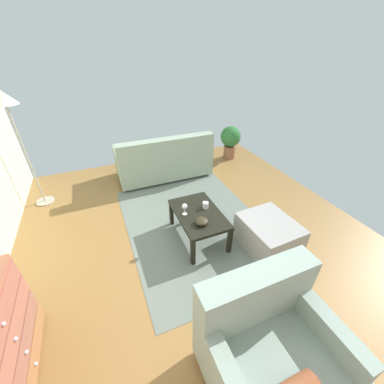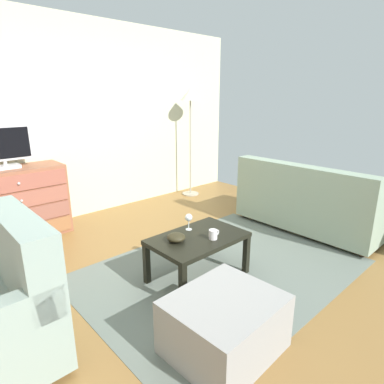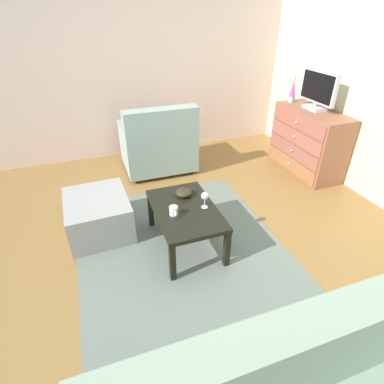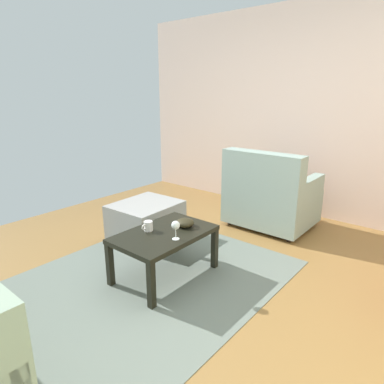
{
  "view_description": "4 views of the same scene",
  "coord_description": "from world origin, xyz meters",
  "px_view_note": "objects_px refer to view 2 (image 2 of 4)",
  "views": [
    {
      "loc": [
        -2.25,
        0.87,
        2.29
      ],
      "look_at": [
        -0.15,
        -0.01,
        0.82
      ],
      "focal_mm": 22.19,
      "sensor_mm": 36.0,
      "label": 1
    },
    {
      "loc": [
        -1.9,
        -2.06,
        1.62
      ],
      "look_at": [
        -0.15,
        -0.16,
        0.86
      ],
      "focal_mm": 30.14,
      "sensor_mm": 36.0,
      "label": 2
    },
    {
      "loc": [
        2.11,
        -0.84,
        1.99
      ],
      "look_at": [
        0.21,
        -0.16,
        0.75
      ],
      "focal_mm": 28.34,
      "sensor_mm": 36.0,
      "label": 3
    },
    {
      "loc": [
        1.83,
        1.73,
        1.56
      ],
      "look_at": [
        -0.13,
        0.11,
        0.8
      ],
      "focal_mm": 31.46,
      "sensor_mm": 36.0,
      "label": 4
    }
  ],
  "objects_px": {
    "couch_large": "(309,203)",
    "ottoman": "(224,324)",
    "dresser": "(17,204)",
    "bowl_decorative": "(176,237)",
    "wine_glass": "(189,218)",
    "coffee_table": "(198,242)",
    "mug": "(213,234)",
    "standing_lamp": "(190,105)",
    "tv": "(2,147)"
  },
  "relations": [
    {
      "from": "couch_large",
      "to": "ottoman",
      "type": "xyz_separation_m",
      "value": [
        -2.33,
        -0.67,
        -0.14
      ]
    },
    {
      "from": "dresser",
      "to": "bowl_decorative",
      "type": "distance_m",
      "value": 2.15
    },
    {
      "from": "wine_glass",
      "to": "coffee_table",
      "type": "bearing_deg",
      "value": -104.14
    },
    {
      "from": "mug",
      "to": "ottoman",
      "type": "bearing_deg",
      "value": -130.94
    },
    {
      "from": "couch_large",
      "to": "standing_lamp",
      "type": "bearing_deg",
      "value": 92.46
    },
    {
      "from": "mug",
      "to": "bowl_decorative",
      "type": "distance_m",
      "value": 0.33
    },
    {
      "from": "tv",
      "to": "couch_large",
      "type": "bearing_deg",
      "value": -37.8
    },
    {
      "from": "couch_large",
      "to": "wine_glass",
      "type": "bearing_deg",
      "value": 171.5
    },
    {
      "from": "dresser",
      "to": "coffee_table",
      "type": "xyz_separation_m",
      "value": [
        0.94,
        -2.07,
        -0.06
      ]
    },
    {
      "from": "ottoman",
      "to": "standing_lamp",
      "type": "height_order",
      "value": "standing_lamp"
    },
    {
      "from": "coffee_table",
      "to": "wine_glass",
      "type": "xyz_separation_m",
      "value": [
        0.04,
        0.17,
        0.17
      ]
    },
    {
      "from": "dresser",
      "to": "coffee_table",
      "type": "bearing_deg",
      "value": -65.52
    },
    {
      "from": "dresser",
      "to": "couch_large",
      "type": "relative_size",
      "value": 0.63
    },
    {
      "from": "tv",
      "to": "mug",
      "type": "bearing_deg",
      "value": -64.75
    },
    {
      "from": "bowl_decorative",
      "to": "tv",
      "type": "bearing_deg",
      "value": 110.83
    },
    {
      "from": "dresser",
      "to": "mug",
      "type": "height_order",
      "value": "dresser"
    },
    {
      "from": "coffee_table",
      "to": "couch_large",
      "type": "height_order",
      "value": "couch_large"
    },
    {
      "from": "bowl_decorative",
      "to": "ottoman",
      "type": "relative_size",
      "value": 0.23
    },
    {
      "from": "dresser",
      "to": "wine_glass",
      "type": "height_order",
      "value": "dresser"
    },
    {
      "from": "couch_large",
      "to": "ottoman",
      "type": "bearing_deg",
      "value": -164.0
    },
    {
      "from": "ottoman",
      "to": "mug",
      "type": "bearing_deg",
      "value": 49.06
    },
    {
      "from": "couch_large",
      "to": "standing_lamp",
      "type": "relative_size",
      "value": 1.0
    },
    {
      "from": "standing_lamp",
      "to": "coffee_table",
      "type": "bearing_deg",
      "value": -130.85
    },
    {
      "from": "mug",
      "to": "ottoman",
      "type": "relative_size",
      "value": 0.16
    },
    {
      "from": "dresser",
      "to": "coffee_table",
      "type": "relative_size",
      "value": 1.27
    },
    {
      "from": "dresser",
      "to": "mug",
      "type": "xyz_separation_m",
      "value": [
        1.01,
        -2.2,
        0.04
      ]
    },
    {
      "from": "tv",
      "to": "standing_lamp",
      "type": "distance_m",
      "value": 2.76
    },
    {
      "from": "mug",
      "to": "wine_glass",
      "type": "bearing_deg",
      "value": 94.11
    },
    {
      "from": "tv",
      "to": "wine_glass",
      "type": "relative_size",
      "value": 3.82
    },
    {
      "from": "wine_glass",
      "to": "mug",
      "type": "height_order",
      "value": "wine_glass"
    },
    {
      "from": "coffee_table",
      "to": "ottoman",
      "type": "xyz_separation_m",
      "value": [
        -0.49,
        -0.76,
        -0.17
      ]
    },
    {
      "from": "coffee_table",
      "to": "mug",
      "type": "xyz_separation_m",
      "value": [
        0.07,
        -0.13,
        0.1
      ]
    },
    {
      "from": "tv",
      "to": "bowl_decorative",
      "type": "bearing_deg",
      "value": -69.17
    },
    {
      "from": "mug",
      "to": "dresser",
      "type": "bearing_deg",
      "value": 114.64
    },
    {
      "from": "dresser",
      "to": "wine_glass",
      "type": "xyz_separation_m",
      "value": [
        0.99,
        -1.9,
        0.11
      ]
    },
    {
      "from": "coffee_table",
      "to": "mug",
      "type": "bearing_deg",
      "value": -62.79
    },
    {
      "from": "ottoman",
      "to": "wine_glass",
      "type": "bearing_deg",
      "value": 60.49
    },
    {
      "from": "mug",
      "to": "bowl_decorative",
      "type": "relative_size",
      "value": 0.71
    },
    {
      "from": "tv",
      "to": "mug",
      "type": "relative_size",
      "value": 5.26
    },
    {
      "from": "dresser",
      "to": "ottoman",
      "type": "relative_size",
      "value": 1.55
    },
    {
      "from": "dresser",
      "to": "ottoman",
      "type": "bearing_deg",
      "value": -80.84
    },
    {
      "from": "wine_glass",
      "to": "couch_large",
      "type": "xyz_separation_m",
      "value": [
        1.8,
        -0.27,
        -0.2
      ]
    },
    {
      "from": "mug",
      "to": "coffee_table",
      "type": "bearing_deg",
      "value": 117.21
    },
    {
      "from": "bowl_decorative",
      "to": "standing_lamp",
      "type": "xyz_separation_m",
      "value": [
        1.96,
        1.97,
        1.04
      ]
    },
    {
      "from": "dresser",
      "to": "ottoman",
      "type": "height_order",
      "value": "dresser"
    },
    {
      "from": "bowl_decorative",
      "to": "ottoman",
      "type": "bearing_deg",
      "value": -108.8
    },
    {
      "from": "standing_lamp",
      "to": "mug",
      "type": "bearing_deg",
      "value": -128.07
    },
    {
      "from": "dresser",
      "to": "mug",
      "type": "distance_m",
      "value": 2.42
    },
    {
      "from": "dresser",
      "to": "standing_lamp",
      "type": "relative_size",
      "value": 0.62
    },
    {
      "from": "tv",
      "to": "ottoman",
      "type": "bearing_deg",
      "value": -80.13
    }
  ]
}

